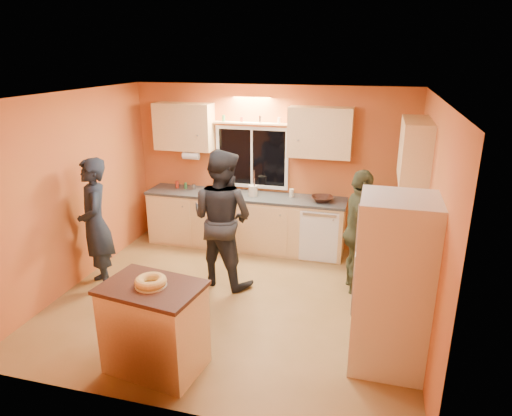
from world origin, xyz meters
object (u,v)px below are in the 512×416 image
(person_left, at_px, (95,224))
(person_center, at_px, (222,218))
(island, at_px, (154,327))
(refrigerator, at_px, (392,285))
(person_right, at_px, (359,232))

(person_left, height_order, person_center, person_center)
(island, relative_size, person_left, 0.59)
(refrigerator, bearing_deg, person_center, 150.22)
(refrigerator, relative_size, person_center, 0.95)
(refrigerator, relative_size, person_right, 1.08)
(island, xyz_separation_m, person_right, (1.86, 2.16, 0.36))
(refrigerator, bearing_deg, person_right, 104.72)
(refrigerator, height_order, person_center, person_center)
(refrigerator, bearing_deg, island, -163.20)
(refrigerator, bearing_deg, person_left, 169.13)
(person_left, height_order, person_right, person_left)
(refrigerator, relative_size, island, 1.72)
(island, xyz_separation_m, person_left, (-1.54, 1.41, 0.42))
(person_center, xyz_separation_m, person_right, (1.80, 0.23, -0.11))
(island, relative_size, person_center, 0.55)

